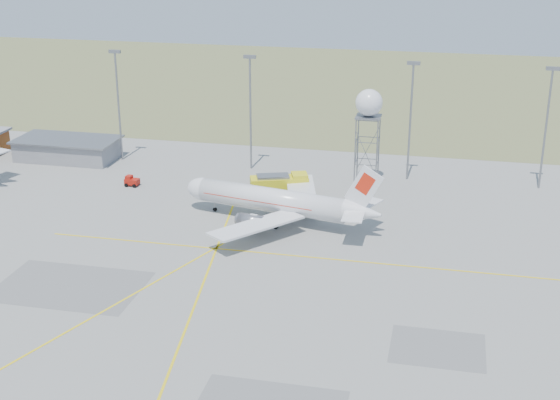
% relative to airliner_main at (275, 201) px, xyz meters
% --- Properties ---
extents(ground, '(400.00, 400.00, 0.00)m').
position_rel_airliner_main_xyz_m(ground, '(-0.07, -41.56, -3.29)').
color(ground, gray).
rests_on(ground, ground).
extents(grass_strip, '(400.00, 120.00, 0.03)m').
position_rel_airliner_main_xyz_m(grass_strip, '(-0.07, 98.44, -3.28)').
color(grass_strip, '#62703D').
rests_on(grass_strip, ground).
extents(building_grey, '(19.00, 10.00, 3.90)m').
position_rel_airliner_main_xyz_m(building_grey, '(-45.07, 22.44, -1.32)').
color(building_grey, gray).
rests_on(building_grey, ground).
extents(mast_a, '(2.20, 0.50, 20.50)m').
position_rel_airliner_main_xyz_m(mast_a, '(-35.07, 24.44, 8.78)').
color(mast_a, slate).
rests_on(mast_a, ground).
extents(mast_b, '(2.20, 0.50, 20.50)m').
position_rel_airliner_main_xyz_m(mast_b, '(-10.07, 24.44, 8.78)').
color(mast_b, slate).
rests_on(mast_b, ground).
extents(mast_c, '(2.20, 0.50, 20.50)m').
position_rel_airliner_main_xyz_m(mast_c, '(17.93, 24.44, 8.78)').
color(mast_c, slate).
rests_on(mast_c, ground).
extents(mast_d, '(2.20, 0.50, 20.50)m').
position_rel_airliner_main_xyz_m(mast_d, '(39.93, 24.44, 8.78)').
color(mast_d, slate).
rests_on(mast_d, ground).
extents(airliner_main, '(31.42, 30.05, 10.75)m').
position_rel_airliner_main_xyz_m(airliner_main, '(0.00, 0.00, 0.00)').
color(airliner_main, silver).
rests_on(airliner_main, ground).
extents(radar_tower, '(4.52, 4.52, 16.37)m').
position_rel_airliner_main_xyz_m(radar_tower, '(11.23, 20.42, 5.89)').
color(radar_tower, slate).
rests_on(radar_tower, ground).
extents(fire_truck, '(9.85, 6.09, 3.74)m').
position_rel_airliner_main_xyz_m(fire_truck, '(-1.64, 11.24, -1.50)').
color(fire_truck, yellow).
rests_on(fire_truck, ground).
extents(baggage_tug, '(2.40, 1.98, 1.79)m').
position_rel_airliner_main_xyz_m(baggage_tug, '(-27.38, 10.61, -2.61)').
color(baggage_tug, '#A6150B').
rests_on(baggage_tug, ground).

